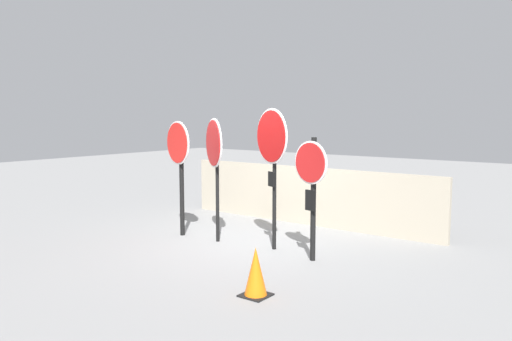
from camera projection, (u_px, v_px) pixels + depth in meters
ground_plane at (248, 243)px, 9.30m from camera, size 40.00×40.00×0.00m
fence_back at (306, 196)px, 10.87m from camera, size 6.10×0.12×1.26m
stop_sign_0 at (179, 157)px, 9.72m from camera, size 0.82×0.26×2.26m
stop_sign_1 at (214, 152)px, 9.23m from camera, size 0.79×0.49×2.32m
stop_sign_2 at (272, 147)px, 8.66m from camera, size 0.89×0.40×2.49m
stop_sign_3 at (312, 179)px, 8.01m from camera, size 0.68×0.21×2.02m
traffic_cone_0 at (256, 272)px, 6.53m from camera, size 0.36×0.36×0.66m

